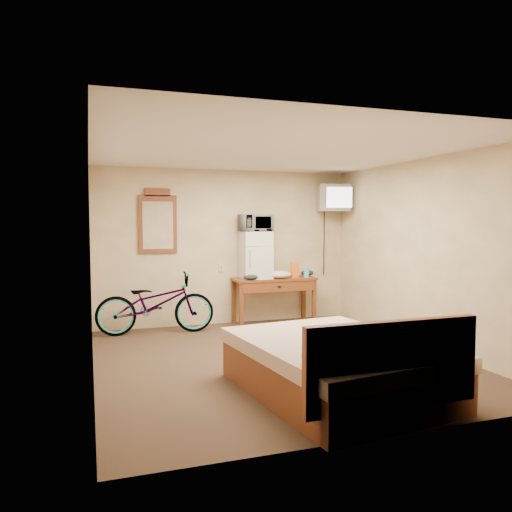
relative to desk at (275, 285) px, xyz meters
name	(u,v)px	position (x,y,z in m)	size (l,w,h in m)	color
room	(276,257)	(-0.74, -2.00, 0.62)	(4.60, 4.64, 2.50)	#403120
desk	(275,285)	(0.00, 0.00, 0.00)	(1.35, 0.53, 0.75)	maroon
mini_fridge	(256,255)	(-0.31, 0.05, 0.50)	(0.47, 0.47, 0.76)	silver
microwave	(256,223)	(-0.31, 0.05, 1.02)	(0.50, 0.34, 0.27)	silver
snack_bag	(294,270)	(0.33, -0.04, 0.24)	(0.12, 0.07, 0.25)	orange
blue_cup	(306,272)	(0.53, -0.07, 0.20)	(0.09, 0.09, 0.16)	#45BFEC
cloth_cream	(279,275)	(0.04, -0.09, 0.18)	(0.40, 0.31, 0.12)	white
cloth_dark_a	(251,277)	(-0.46, -0.15, 0.16)	(0.24, 0.18, 0.09)	black
cloth_dark_b	(307,273)	(0.63, 0.11, 0.17)	(0.22, 0.18, 0.10)	black
crt_television	(333,198)	(1.05, 0.02, 1.43)	(0.61, 0.65, 0.44)	black
wall_mirror	(158,222)	(-1.84, 0.27, 1.03)	(0.59, 0.04, 1.00)	brown
bicycle	(155,303)	(-1.94, -0.14, -0.18)	(0.60, 1.73, 0.91)	black
bed	(339,366)	(-0.62, -3.37, -0.34)	(1.81, 2.25, 0.90)	brown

